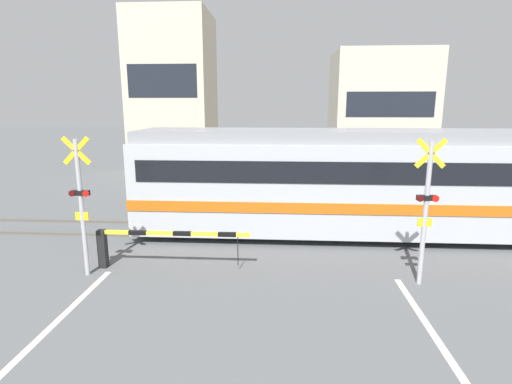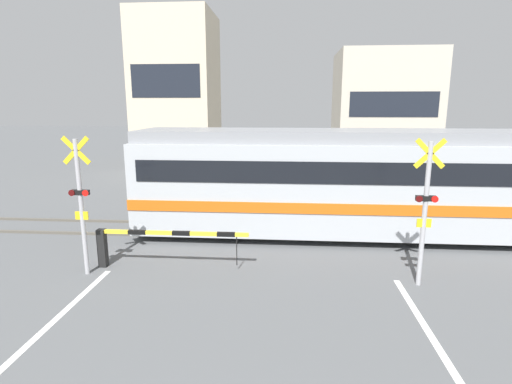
# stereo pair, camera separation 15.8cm
# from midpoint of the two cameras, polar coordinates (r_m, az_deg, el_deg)

# --- Properties ---
(rail_track_near) EXTENTS (50.00, 0.10, 0.08)m
(rail_track_near) POSITION_cam_midpoint_polar(r_m,az_deg,el_deg) (12.69, -0.25, -6.55)
(rail_track_near) COLOR #5B564C
(rail_track_near) RESTS_ON ground_plane
(rail_track_far) EXTENTS (50.00, 0.10, 0.08)m
(rail_track_far) POSITION_cam_midpoint_polar(r_m,az_deg,el_deg) (14.06, 0.15, -4.67)
(rail_track_far) COLOR #5B564C
(rail_track_far) RESTS_ON ground_plane
(commuter_train) EXTENTS (16.32, 2.87, 3.39)m
(commuter_train) POSITION_cam_midpoint_polar(r_m,az_deg,el_deg) (13.37, 18.65, 1.60)
(commuter_train) COLOR #B7BCC1
(commuter_train) RESTS_ON ground_plane
(crossing_barrier_near) EXTENTS (3.93, 0.20, 1.01)m
(crossing_barrier_near) POSITION_cam_midpoint_polar(r_m,az_deg,el_deg) (10.70, -16.35, -6.70)
(crossing_barrier_near) COLOR black
(crossing_barrier_near) RESTS_ON ground_plane
(crossing_barrier_far) EXTENTS (3.93, 0.20, 1.01)m
(crossing_barrier_far) POSITION_cam_midpoint_polar(r_m,az_deg,el_deg) (16.28, 10.49, 0.04)
(crossing_barrier_far) COLOR black
(crossing_barrier_far) RESTS_ON ground_plane
(crossing_signal_left) EXTENTS (0.68, 0.15, 3.44)m
(crossing_signal_left) POSITION_cam_midpoint_polar(r_m,az_deg,el_deg) (10.48, -24.12, -1.13)
(crossing_signal_left) COLOR #B2B2B7
(crossing_signal_left) RESTS_ON ground_plane
(crossing_signal_right) EXTENTS (0.68, 0.15, 3.44)m
(crossing_signal_right) POSITION_cam_midpoint_polar(r_m,az_deg,el_deg) (9.81, 22.69, -1.85)
(crossing_signal_right) COLOR #B2B2B7
(crossing_signal_right) RESTS_ON ground_plane
(pedestrian) EXTENTS (0.38, 0.24, 1.81)m
(pedestrian) POSITION_cam_midpoint_polar(r_m,az_deg,el_deg) (19.59, -3.22, 3.17)
(pedestrian) COLOR #33384C
(pedestrian) RESTS_ON ground_plane
(building_left_of_street) EXTENTS (5.29, 5.36, 10.29)m
(building_left_of_street) POSITION_cam_midpoint_polar(r_m,az_deg,el_deg) (29.29, -11.83, 13.97)
(building_left_of_street) COLOR beige
(building_left_of_street) RESTS_ON ground_plane
(building_right_of_street) EXTENTS (6.39, 5.36, 7.66)m
(building_right_of_street) POSITION_cam_midpoint_polar(r_m,az_deg,el_deg) (29.00, 17.09, 11.11)
(building_right_of_street) COLOR beige
(building_right_of_street) RESTS_ON ground_plane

